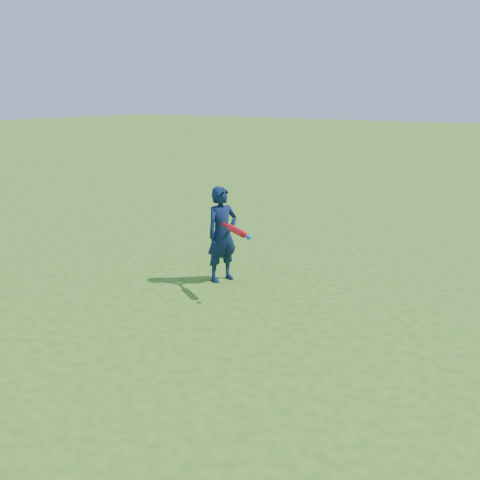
{
  "coord_description": "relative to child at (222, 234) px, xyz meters",
  "views": [
    {
      "loc": [
        3.43,
        -5.42,
        2.26
      ],
      "look_at": [
        0.16,
        -0.54,
        0.64
      ],
      "focal_mm": 40.0,
      "sensor_mm": 36.0,
      "label": 1
    }
  ],
  "objects": [
    {
      "name": "child",
      "position": [
        0.0,
        0.0,
        0.0
      ],
      "size": [
        0.4,
        0.5,
        1.18
      ],
      "primitive_type": "imported",
      "rotation": [
        0.0,
        0.0,
        1.25
      ],
      "color": "#0D1B3F",
      "rests_on": "ground"
    },
    {
      "name": "bat_swing",
      "position": [
        0.44,
        -0.3,
        0.16
      ],
      "size": [
        0.6,
        0.38,
        0.08
      ],
      "rotation": [
        0.0,
        0.0,
        -0.53
      ],
      "color": "red",
      "rests_on": "ground"
    },
    {
      "name": "ground",
      "position": [
        0.27,
        0.29,
        -0.59
      ],
      "size": [
        80.0,
        80.0,
        0.0
      ],
      "primitive_type": "plane",
      "color": "#386E1A",
      "rests_on": "ground"
    }
  ]
}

